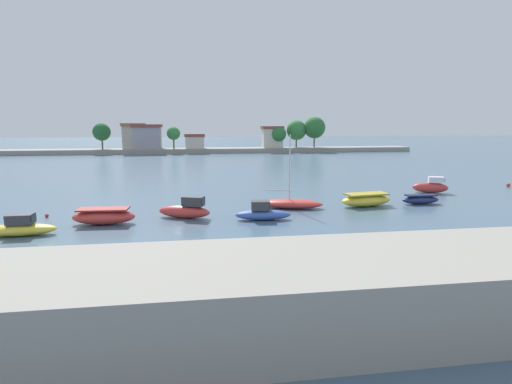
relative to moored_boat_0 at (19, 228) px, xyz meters
name	(u,v)px	position (x,y,z in m)	size (l,w,h in m)	color
ground_plane	(251,256)	(14.20, -6.35, -0.51)	(400.00, 400.00, 0.00)	#476075
seawall_embankment	(284,296)	(14.20, -14.47, 0.80)	(92.23, 5.58, 2.62)	gray
moored_boat_0	(19,228)	(0.00, 0.00, 0.00)	(4.63, 1.45, 1.41)	yellow
moored_boat_1	(104,216)	(4.74, 2.31, 0.06)	(4.49, 1.94, 1.17)	#C63833
moored_boat_2	(186,210)	(10.53, 3.39, 0.12)	(4.27, 2.59, 1.69)	#C63833
moored_boat_3	(263,213)	(16.24, 1.90, 0.02)	(4.26, 1.59, 1.45)	#3856A8
moored_boat_4	(291,203)	(19.30, 5.72, -0.10)	(5.74, 3.18, 6.25)	#C63833
moored_boat_5	(366,200)	(26.04, 5.55, 0.05)	(4.87, 2.39, 1.15)	yellow
moored_boat_6	(421,199)	(31.30, 5.74, -0.10)	(3.47, 1.04, 0.85)	navy
moored_boat_7	(431,186)	(35.61, 11.05, 0.17)	(3.69, 2.30, 1.70)	#C63833
mooring_buoy_0	(508,185)	(46.73, 13.51, -0.29)	(0.43, 0.43, 0.43)	red
mooring_buoy_2	(418,187)	(35.65, 13.61, -0.33)	(0.36, 0.36, 0.36)	red
mooring_buoy_3	(47,216)	(-0.10, 5.19, -0.36)	(0.29, 0.29, 0.29)	red
distant_shoreline	(213,141)	(15.85, 73.05, 2.37)	(103.95, 6.46, 8.81)	gray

